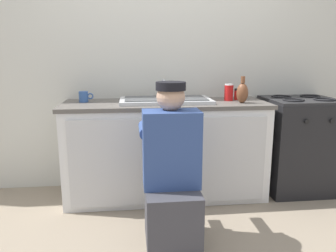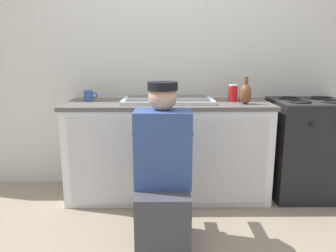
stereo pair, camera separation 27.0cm
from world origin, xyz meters
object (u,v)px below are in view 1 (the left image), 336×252
Objects in this scene: stove_range at (298,144)px; plumber_person at (172,178)px; sink_double_basin at (165,100)px; soda_cup_red at (229,92)px; coffee_mug at (84,97)px; spice_bottle_red at (236,94)px; vase_decorative at (242,93)px.

plumber_person reaches higher than stove_range.
sink_double_basin reaches higher than soda_cup_red.
soda_cup_red is (0.58, 0.03, 0.06)m from sink_double_basin.
coffee_mug is 1.20× the size of spice_bottle_red.
spice_bottle_red is at bearing 0.17° from coffee_mug.
soda_cup_red is at bearing -150.83° from spice_bottle_red.
stove_range is 8.51× the size of spice_bottle_red.
sink_double_basin is 5.26× the size of soda_cup_red.
sink_double_basin is 0.59m from soda_cup_red.
soda_cup_red is at bearing 177.23° from stove_range.
coffee_mug is at bearing 178.04° from soda_cup_red.
coffee_mug is (-1.37, 0.20, -0.04)m from vase_decorative.
soda_cup_red reaches higher than stove_range.
vase_decorative reaches higher than soda_cup_red.
vase_decorative is 1.39m from coffee_mug.
sink_double_basin is at bearing 179.90° from stove_range.
plumber_person is 1.14m from soda_cup_red.
plumber_person reaches higher than sink_double_basin.
spice_bottle_red is at bearing 85.96° from vase_decorative.
sink_double_basin is 7.62× the size of spice_bottle_red.
stove_range is 7.10× the size of coffee_mug.
sink_double_basin is 0.72× the size of plumber_person.
plumber_person is 8.76× the size of coffee_mug.
sink_double_basin is at bearing -176.92° from soda_cup_red.
vase_decorative is 0.21m from spice_bottle_red.
stove_range is 0.81m from vase_decorative.
vase_decorative is (0.66, -0.13, 0.07)m from sink_double_basin.
vase_decorative is 0.17m from soda_cup_red.
spice_bottle_red is at bearing 172.27° from stove_range.
stove_range is 2.05m from coffee_mug.
spice_bottle_red is (0.71, 0.87, 0.46)m from plumber_person.
sink_double_basin reaches higher than spice_bottle_red.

